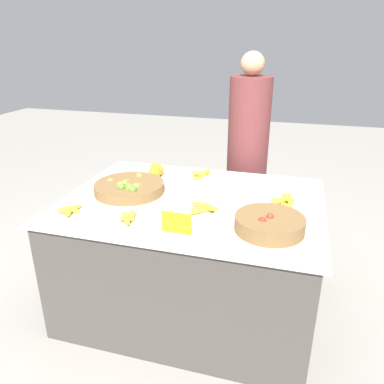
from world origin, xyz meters
name	(u,v)px	position (x,y,z in m)	size (l,w,h in m)	color
ground_plane	(192,301)	(0.00, 0.00, 0.00)	(12.00, 12.00, 0.00)	#A39E93
market_table	(192,253)	(0.00, 0.00, 0.37)	(1.50, 1.14, 0.73)	#4C4742
lime_bowl	(129,187)	(-0.40, 0.01, 0.77)	(0.43, 0.43, 0.09)	olive
tomato_basket	(269,224)	(0.47, -0.26, 0.77)	(0.34, 0.34, 0.10)	olive
orange_pile	(156,171)	(-0.35, 0.33, 0.77)	(0.11, 0.17, 0.08)	orange
metal_bowl	(223,189)	(0.16, 0.14, 0.77)	(0.33, 0.33, 0.06)	silver
price_sign	(176,223)	(0.04, -0.41, 0.79)	(0.15, 0.01, 0.11)	orange
banana_bunch_back_center	(70,210)	(-0.60, -0.35, 0.75)	(0.13, 0.17, 0.04)	gold
banana_bunch_front_left	(128,217)	(-0.25, -0.34, 0.75)	(0.12, 0.17, 0.04)	gold
banana_bunch_middle_left	(284,201)	(0.52, 0.07, 0.76)	(0.15, 0.18, 0.06)	gold
banana_bunch_middle_right	(204,175)	(-0.03, 0.38, 0.76)	(0.19, 0.19, 0.06)	gold
banana_bunch_front_right	(203,208)	(0.10, -0.14, 0.76)	(0.17, 0.16, 0.05)	gold
vendor_person	(247,163)	(0.20, 0.87, 0.71)	(0.31, 0.31, 1.54)	brown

